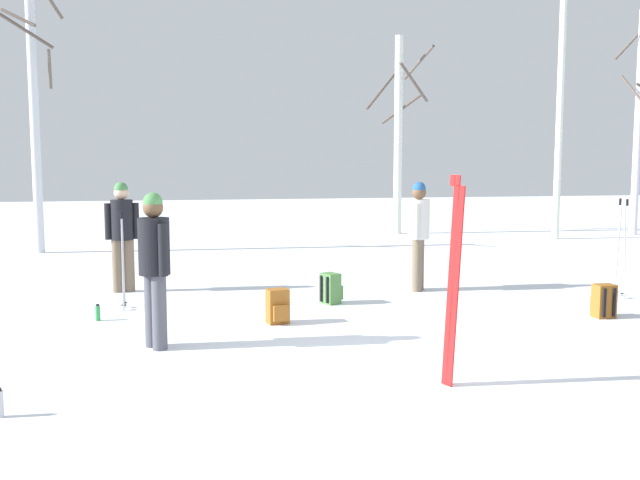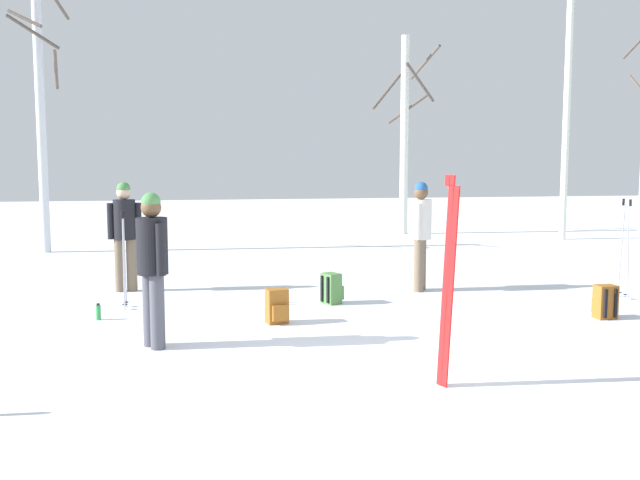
{
  "view_description": "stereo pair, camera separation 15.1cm",
  "coord_description": "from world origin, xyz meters",
  "px_view_note": "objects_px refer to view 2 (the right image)",
  "views": [
    {
      "loc": [
        -1.83,
        -6.72,
        2.08
      ],
      "look_at": [
        -0.02,
        2.68,
        1.0
      ],
      "focal_mm": 40.8,
      "sensor_mm": 36.0,
      "label": 1
    },
    {
      "loc": [
        -1.68,
        -6.75,
        2.08
      ],
      "look_at": [
        -0.02,
        2.68,
        1.0
      ],
      "focal_mm": 40.8,
      "sensor_mm": 36.0,
      "label": 2
    }
  ],
  "objects_px": {
    "backpack_2": "(277,307)",
    "water_bottle_0": "(98,312)",
    "person_3": "(152,260)",
    "ski_pair_planted_0": "(448,284)",
    "ski_poles_1": "(625,246)",
    "person_1": "(420,229)",
    "ski_poles_0": "(124,256)",
    "birch_tree_1": "(405,130)",
    "person_0": "(125,229)",
    "backpack_1": "(605,302)",
    "birch_tree_2": "(568,84)",
    "backpack_0": "(332,289)",
    "birch_tree_0": "(41,115)"
  },
  "relations": [
    {
      "from": "ski_pair_planted_0",
      "to": "water_bottle_0",
      "type": "distance_m",
      "value": 4.97
    },
    {
      "from": "person_0",
      "to": "ski_poles_1",
      "type": "distance_m",
      "value": 7.59
    },
    {
      "from": "backpack_0",
      "to": "backpack_2",
      "type": "xyz_separation_m",
      "value": [
        -0.92,
        -1.12,
        0.0
      ]
    },
    {
      "from": "birch_tree_2",
      "to": "backpack_0",
      "type": "bearing_deg",
      "value": -136.13
    },
    {
      "from": "person_0",
      "to": "backpack_0",
      "type": "height_order",
      "value": "person_0"
    },
    {
      "from": "backpack_2",
      "to": "ski_poles_0",
      "type": "bearing_deg",
      "value": 147.03
    },
    {
      "from": "person_1",
      "to": "backpack_2",
      "type": "distance_m",
      "value": 3.2
    },
    {
      "from": "birch_tree_1",
      "to": "backpack_2",
      "type": "bearing_deg",
      "value": -114.61
    },
    {
      "from": "backpack_2",
      "to": "water_bottle_0",
      "type": "xyz_separation_m",
      "value": [
        -2.26,
        0.59,
        -0.11
      ]
    },
    {
      "from": "ski_pair_planted_0",
      "to": "birch_tree_1",
      "type": "distance_m",
      "value": 13.74
    },
    {
      "from": "person_3",
      "to": "birch_tree_0",
      "type": "bearing_deg",
      "value": 107.49
    },
    {
      "from": "backpack_1",
      "to": "birch_tree_1",
      "type": "distance_m",
      "value": 11.08
    },
    {
      "from": "water_bottle_0",
      "to": "backpack_2",
      "type": "bearing_deg",
      "value": -14.72
    },
    {
      "from": "person_3",
      "to": "ski_pair_planted_0",
      "type": "xyz_separation_m",
      "value": [
        2.69,
        -1.92,
        -0.02
      ]
    },
    {
      "from": "person_3",
      "to": "birch_tree_2",
      "type": "bearing_deg",
      "value": 43.11
    },
    {
      "from": "backpack_1",
      "to": "water_bottle_0",
      "type": "bearing_deg",
      "value": 170.83
    },
    {
      "from": "person_0",
      "to": "ski_poles_0",
      "type": "distance_m",
      "value": 1.38
    },
    {
      "from": "person_3",
      "to": "backpack_1",
      "type": "bearing_deg",
      "value": 4.76
    },
    {
      "from": "water_bottle_0",
      "to": "birch_tree_2",
      "type": "height_order",
      "value": "birch_tree_2"
    },
    {
      "from": "person_3",
      "to": "birch_tree_2",
      "type": "xyz_separation_m",
      "value": [
        9.81,
        9.19,
        2.95
      ]
    },
    {
      "from": "ski_pair_planted_0",
      "to": "birch_tree_1",
      "type": "bearing_deg",
      "value": 75.09
    },
    {
      "from": "backpack_2",
      "to": "birch_tree_1",
      "type": "relative_size",
      "value": 0.08
    },
    {
      "from": "ski_poles_0",
      "to": "birch_tree_1",
      "type": "bearing_deg",
      "value": 53.4
    },
    {
      "from": "person_0",
      "to": "backpack_2",
      "type": "xyz_separation_m",
      "value": [
        2.08,
        -2.63,
        -0.77
      ]
    },
    {
      "from": "person_1",
      "to": "water_bottle_0",
      "type": "relative_size",
      "value": 7.93
    },
    {
      "from": "ski_poles_0",
      "to": "backpack_0",
      "type": "distance_m",
      "value": 2.94
    },
    {
      "from": "person_0",
      "to": "birch_tree_0",
      "type": "xyz_separation_m",
      "value": [
        -2.16,
        5.19,
        2.03
      ]
    },
    {
      "from": "person_0",
      "to": "backpack_1",
      "type": "distance_m",
      "value": 7.08
    },
    {
      "from": "backpack_1",
      "to": "backpack_2",
      "type": "bearing_deg",
      "value": 173.85
    },
    {
      "from": "backpack_1",
      "to": "water_bottle_0",
      "type": "height_order",
      "value": "backpack_1"
    },
    {
      "from": "person_3",
      "to": "ski_poles_1",
      "type": "xyz_separation_m",
      "value": [
        6.75,
        1.69,
        -0.19
      ]
    },
    {
      "from": "person_0",
      "to": "person_1",
      "type": "bearing_deg",
      "value": -9.38
    },
    {
      "from": "birch_tree_2",
      "to": "person_3",
      "type": "bearing_deg",
      "value": -136.89
    },
    {
      "from": "person_3",
      "to": "person_1",
      "type": "bearing_deg",
      "value": 35.43
    },
    {
      "from": "birch_tree_2",
      "to": "person_0",
      "type": "bearing_deg",
      "value": -151.65
    },
    {
      "from": "ski_poles_0",
      "to": "backpack_1",
      "type": "distance_m",
      "value": 6.48
    },
    {
      "from": "person_1",
      "to": "ski_pair_planted_0",
      "type": "height_order",
      "value": "ski_pair_planted_0"
    },
    {
      "from": "person_3",
      "to": "backpack_2",
      "type": "bearing_deg",
      "value": 32.35
    },
    {
      "from": "birch_tree_0",
      "to": "birch_tree_1",
      "type": "height_order",
      "value": "birch_tree_0"
    },
    {
      "from": "person_3",
      "to": "birch_tree_1",
      "type": "height_order",
      "value": "birch_tree_1"
    },
    {
      "from": "person_3",
      "to": "water_bottle_0",
      "type": "xyz_separation_m",
      "value": [
        -0.78,
        1.53,
        -0.88
      ]
    },
    {
      "from": "backpack_2",
      "to": "birch_tree_0",
      "type": "xyz_separation_m",
      "value": [
        -4.23,
        7.82,
        2.79
      ]
    },
    {
      "from": "ski_poles_1",
      "to": "backpack_1",
      "type": "bearing_deg",
      "value": -130.39
    },
    {
      "from": "backpack_2",
      "to": "water_bottle_0",
      "type": "height_order",
      "value": "backpack_2"
    },
    {
      "from": "person_3",
      "to": "ski_poles_1",
      "type": "height_order",
      "value": "person_3"
    },
    {
      "from": "person_3",
      "to": "backpack_2",
      "type": "distance_m",
      "value": 1.91
    },
    {
      "from": "person_0",
      "to": "birch_tree_2",
      "type": "bearing_deg",
      "value": 28.35
    },
    {
      "from": "ski_poles_0",
      "to": "birch_tree_2",
      "type": "bearing_deg",
      "value": 34.05
    },
    {
      "from": "person_3",
      "to": "backpack_0",
      "type": "distance_m",
      "value": 3.24
    },
    {
      "from": "ski_pair_planted_0",
      "to": "birch_tree_1",
      "type": "height_order",
      "value": "birch_tree_1"
    }
  ]
}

